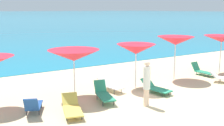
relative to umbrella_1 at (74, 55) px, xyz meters
name	(u,v)px	position (x,y,z in m)	size (l,w,h in m)	color
ground_plane	(72,64)	(3.14, 7.65, -2.04)	(50.00, 100.00, 0.30)	beige
umbrella_1	(74,55)	(0.00, 0.00, 0.00)	(2.44, 2.44, 2.14)	silver
umbrella_2	(136,49)	(3.20, -0.17, 0.05)	(2.09, 2.09, 2.19)	silver
umbrella_3	(176,41)	(6.04, 0.09, 0.26)	(2.07, 2.07, 2.39)	silver
umbrella_4	(222,39)	(9.41, -0.30, 0.21)	(2.29, 2.29, 2.30)	silver
lounge_chair_0	(104,93)	(0.87, -1.07, -1.57)	(0.87, 1.68, 0.75)	#268C66
lounge_chair_2	(72,107)	(-0.88, -1.75, -1.64)	(1.03, 1.74, 0.61)	#D8BF4C
lounge_chair_3	(202,71)	(8.14, -0.08, -1.62)	(0.62, 1.49, 0.70)	#268C66
lounge_chair_4	(33,105)	(-2.09, -0.95, -1.57)	(1.03, 1.47, 0.77)	#1E478C
lounge_chair_6	(110,85)	(1.84, 0.02, -1.60)	(0.76, 1.53, 0.57)	white
lounge_chair_7	(156,87)	(3.49, -1.35, -1.63)	(0.85, 1.59, 0.61)	#268C66
beachgoer_1	(147,82)	(2.03, -2.51, -0.88)	(0.30, 0.30, 1.86)	beige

